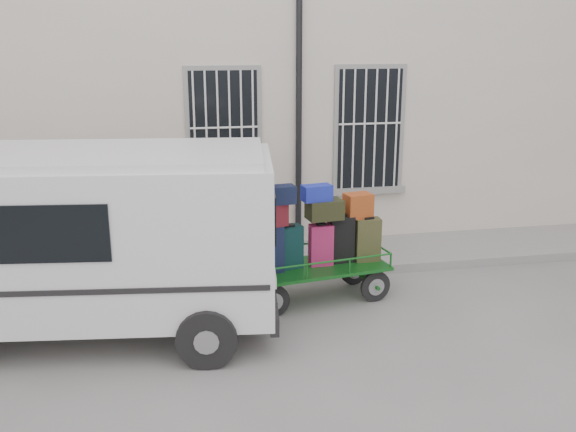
% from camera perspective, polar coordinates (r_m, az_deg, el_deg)
% --- Properties ---
extents(ground, '(80.00, 80.00, 0.00)m').
position_cam_1_polar(ground, '(9.41, -1.07, -8.98)').
color(ground, slate).
rests_on(ground, ground).
extents(building, '(24.00, 5.15, 6.00)m').
position_cam_1_polar(building, '(14.02, -5.16, 11.90)').
color(building, beige).
rests_on(building, ground).
extents(sidewalk, '(24.00, 1.70, 0.15)m').
position_cam_1_polar(sidewalk, '(11.39, -3.02, -4.06)').
color(sidewalk, gray).
rests_on(sidewalk, ground).
extents(luggage_cart, '(2.56, 1.29, 1.86)m').
position_cam_1_polar(luggage_cart, '(9.69, 2.41, -2.38)').
color(luggage_cart, black).
rests_on(luggage_cart, ground).
extents(van, '(5.24, 2.78, 2.53)m').
position_cam_1_polar(van, '(8.83, -17.64, -1.39)').
color(van, white).
rests_on(van, ground).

